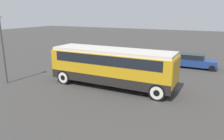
{
  "coord_description": "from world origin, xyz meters",
  "views": [
    {
      "loc": [
        7.2,
        -14.22,
        5.5
      ],
      "look_at": [
        0.0,
        0.0,
        1.31
      ],
      "focal_mm": 35.0,
      "sensor_mm": 36.0,
      "label": 1
    }
  ],
  "objects_px": {
    "tour_bus": "(113,64)",
    "parked_car_mid": "(148,58)",
    "parked_car_far": "(193,61)",
    "parked_car_near": "(110,60)",
    "lamp_post": "(1,38)"
  },
  "relations": [
    {
      "from": "parked_car_far",
      "to": "parked_car_mid",
      "type": "bearing_deg",
      "value": -172.92
    },
    {
      "from": "tour_bus",
      "to": "lamp_post",
      "type": "bearing_deg",
      "value": -159.02
    },
    {
      "from": "tour_bus",
      "to": "parked_car_mid",
      "type": "bearing_deg",
      "value": 89.53
    },
    {
      "from": "tour_bus",
      "to": "parked_car_mid",
      "type": "relative_size",
      "value": 2.1
    },
    {
      "from": "parked_car_mid",
      "to": "tour_bus",
      "type": "bearing_deg",
      "value": -90.47
    },
    {
      "from": "parked_car_near",
      "to": "lamp_post",
      "type": "bearing_deg",
      "value": -118.34
    },
    {
      "from": "tour_bus",
      "to": "parked_car_mid",
      "type": "distance_m",
      "value": 8.61
    },
    {
      "from": "parked_car_far",
      "to": "parked_car_near",
      "type": "bearing_deg",
      "value": -157.31
    },
    {
      "from": "parked_car_mid",
      "to": "lamp_post",
      "type": "bearing_deg",
      "value": -124.91
    },
    {
      "from": "parked_car_mid",
      "to": "lamp_post",
      "type": "xyz_separation_m",
      "value": [
        -8.12,
        -11.63,
        2.91
      ]
    },
    {
      "from": "parked_car_far",
      "to": "tour_bus",
      "type": "bearing_deg",
      "value": -117.09
    },
    {
      "from": "lamp_post",
      "to": "parked_car_near",
      "type": "bearing_deg",
      "value": 61.66
    },
    {
      "from": "parked_car_mid",
      "to": "parked_car_far",
      "type": "height_order",
      "value": "parked_car_mid"
    },
    {
      "from": "parked_car_far",
      "to": "lamp_post",
      "type": "bearing_deg",
      "value": -136.17
    },
    {
      "from": "parked_car_near",
      "to": "parked_car_mid",
      "type": "relative_size",
      "value": 0.98
    }
  ]
}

